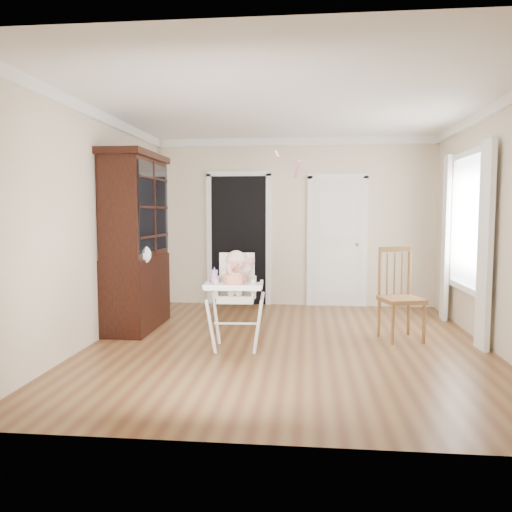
# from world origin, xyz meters

# --- Properties ---
(floor) EXTENTS (5.00, 5.00, 0.00)m
(floor) POSITION_xyz_m (0.00, 0.00, 0.00)
(floor) COLOR brown
(floor) RESTS_ON ground
(ceiling) EXTENTS (5.00, 5.00, 0.00)m
(ceiling) POSITION_xyz_m (0.00, 0.00, 2.70)
(ceiling) COLOR white
(ceiling) RESTS_ON wall_back
(wall_back) EXTENTS (4.50, 0.00, 4.50)m
(wall_back) POSITION_xyz_m (0.00, 2.50, 1.35)
(wall_back) COLOR beige
(wall_back) RESTS_ON floor
(wall_left) EXTENTS (0.00, 5.00, 5.00)m
(wall_left) POSITION_xyz_m (-2.25, 0.00, 1.35)
(wall_left) COLOR beige
(wall_left) RESTS_ON floor
(wall_right) EXTENTS (0.00, 5.00, 5.00)m
(wall_right) POSITION_xyz_m (2.25, 0.00, 1.35)
(wall_right) COLOR beige
(wall_right) RESTS_ON floor
(crown_molding) EXTENTS (4.50, 5.00, 0.12)m
(crown_molding) POSITION_xyz_m (0.00, 0.00, 2.64)
(crown_molding) COLOR white
(crown_molding) RESTS_ON ceiling
(doorway) EXTENTS (1.06, 0.05, 2.22)m
(doorway) POSITION_xyz_m (-0.90, 2.48, 1.11)
(doorway) COLOR black
(doorway) RESTS_ON wall_back
(closet_door) EXTENTS (0.96, 0.09, 2.13)m
(closet_door) POSITION_xyz_m (0.70, 2.48, 1.02)
(closet_door) COLOR white
(closet_door) RESTS_ON wall_back
(window_right) EXTENTS (0.13, 1.84, 2.30)m
(window_right) POSITION_xyz_m (2.18, 0.80, 1.29)
(window_right) COLOR white
(window_right) RESTS_ON wall_right
(high_chair) EXTENTS (0.66, 0.80, 1.08)m
(high_chair) POSITION_xyz_m (-0.56, -0.22, 0.67)
(high_chair) COLOR white
(high_chair) RESTS_ON floor
(baby) EXTENTS (0.33, 0.25, 0.51)m
(baby) POSITION_xyz_m (-0.56, -0.20, 0.84)
(baby) COLOR beige
(baby) RESTS_ON high_chair
(cake) EXTENTS (0.26, 0.26, 0.12)m
(cake) POSITION_xyz_m (-0.54, -0.49, 0.81)
(cake) COLOR silver
(cake) RESTS_ON high_chair
(sippy_cup) EXTENTS (0.07, 0.07, 0.18)m
(sippy_cup) POSITION_xyz_m (-0.78, -0.35, 0.83)
(sippy_cup) COLOR #CF7EB7
(sippy_cup) RESTS_ON high_chair
(china_cabinet) EXTENTS (0.60, 1.35, 2.27)m
(china_cabinet) POSITION_xyz_m (-1.99, 0.63, 1.14)
(china_cabinet) COLOR black
(china_cabinet) RESTS_ON floor
(dining_chair) EXTENTS (0.55, 0.55, 1.10)m
(dining_chair) POSITION_xyz_m (1.33, 0.38, 0.51)
(dining_chair) COLOR brown
(dining_chair) RESTS_ON floor
(streamer) EXTENTS (0.09, 0.49, 0.15)m
(streamer) POSITION_xyz_m (-0.16, 0.47, 2.21)
(streamer) COLOR pink
(streamer) RESTS_ON ceiling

